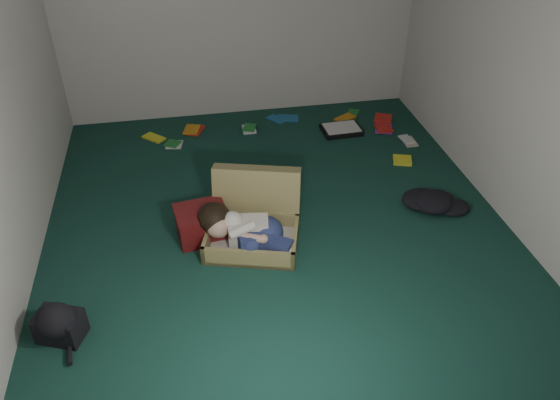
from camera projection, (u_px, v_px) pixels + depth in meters
name	position (u px, v px, depth m)	size (l,w,h in m)	color
floor	(277.00, 222.00, 4.86)	(4.50, 4.50, 0.00)	#143B31
wall_back	(239.00, 2.00, 5.90)	(4.50, 4.50, 0.00)	silver
wall_front	(372.00, 301.00, 2.30)	(4.50, 4.50, 0.00)	silver
wall_right	(519.00, 67.00, 4.40)	(4.50, 4.50, 0.00)	silver
suitcase	(254.00, 220.00, 4.61)	(0.93, 0.91, 0.55)	#928750
person	(245.00, 229.00, 4.44)	(0.76, 0.55, 0.34)	silver
maroon_bin	(202.00, 224.00, 4.60)	(0.47, 0.39, 0.29)	#5A1213
backpack	(60.00, 325.00, 3.74)	(0.38, 0.31, 0.23)	black
clothing_pile	(442.00, 203.00, 4.97)	(0.47, 0.39, 0.15)	black
paper_tray	(341.00, 130.00, 6.21)	(0.45, 0.34, 0.06)	black
book_scatter	(301.00, 129.00, 6.25)	(2.97, 1.42, 0.02)	yellow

